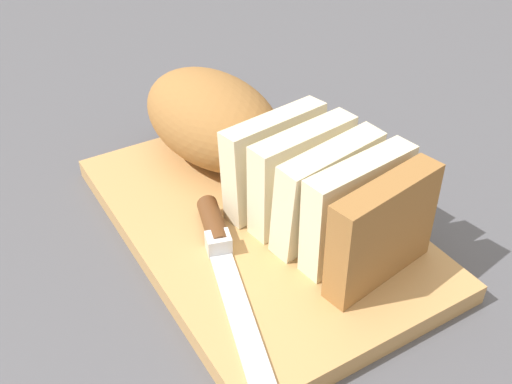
# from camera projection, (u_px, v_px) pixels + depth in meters

# --- Properties ---
(ground_plane) EXTENTS (3.00, 3.00, 0.00)m
(ground_plane) POSITION_uv_depth(u_px,v_px,m) (256.00, 231.00, 0.63)
(ground_plane) COLOR #4C4C51
(cutting_board) EXTENTS (0.39, 0.25, 0.02)m
(cutting_board) POSITION_uv_depth(u_px,v_px,m) (256.00, 223.00, 0.62)
(cutting_board) COLOR tan
(cutting_board) RESTS_ON ground_plane
(bread_loaf) EXTENTS (0.38, 0.17, 0.10)m
(bread_loaf) POSITION_uv_depth(u_px,v_px,m) (252.00, 144.00, 0.63)
(bread_loaf) COLOR #996633
(bread_loaf) RESTS_ON cutting_board
(bread_knife) EXTENTS (0.25, 0.09, 0.02)m
(bread_knife) POSITION_uv_depth(u_px,v_px,m) (219.00, 247.00, 0.56)
(bread_knife) COLOR silver
(bread_knife) RESTS_ON cutting_board
(crumb_near_knife) EXTENTS (0.01, 0.01, 0.01)m
(crumb_near_knife) POSITION_uv_depth(u_px,v_px,m) (257.00, 198.00, 0.63)
(crumb_near_knife) COLOR tan
(crumb_near_knife) RESTS_ON cutting_board
(crumb_near_loaf) EXTENTS (0.01, 0.01, 0.01)m
(crumb_near_loaf) POSITION_uv_depth(u_px,v_px,m) (220.00, 217.00, 0.61)
(crumb_near_loaf) COLOR tan
(crumb_near_loaf) RESTS_ON cutting_board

